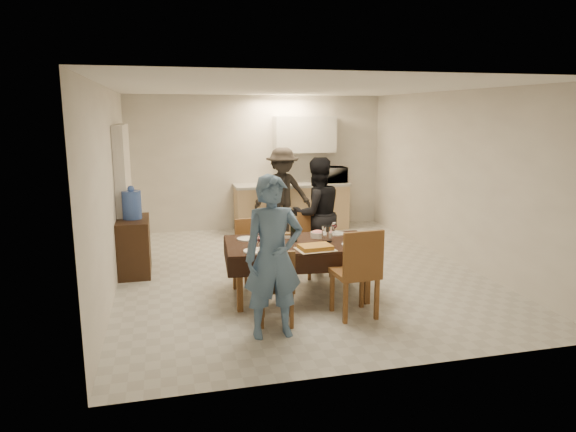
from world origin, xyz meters
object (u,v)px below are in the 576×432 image
(console, at_px, (134,246))
(person_far, at_px, (316,214))
(wine_bottle, at_px, (294,228))
(savoury_tart, at_px, (315,247))
(microwave, at_px, (332,175))
(water_pitcher, at_px, (327,234))
(person_kitchen, at_px, (282,192))
(person_near, at_px, (273,257))
(dining_table, at_px, (299,245))
(water_jug, at_px, (132,205))

(console, distance_m, person_far, 2.66)
(wine_bottle, distance_m, person_far, 1.17)
(savoury_tart, distance_m, person_far, 1.50)
(savoury_tart, bearing_deg, microwave, 68.86)
(microwave, bearing_deg, water_pitcher, 70.52)
(person_kitchen, bearing_deg, savoury_tart, -97.18)
(person_near, bearing_deg, dining_table, 60.91)
(water_pitcher, xyz_separation_m, person_near, (-0.90, -1.00, 0.04))
(console, relative_size, microwave, 1.56)
(microwave, height_order, person_far, person_far)
(console, xyz_separation_m, wine_bottle, (1.99, -1.44, 0.47))
(savoury_tart, height_order, person_near, person_near)
(console, height_order, water_pitcher, water_pitcher)
(console, distance_m, wine_bottle, 2.50)
(person_near, xyz_separation_m, person_far, (1.10, 2.10, -0.01))
(microwave, xyz_separation_m, person_far, (-1.11, -2.61, -0.24))
(water_jug, xyz_separation_m, person_near, (1.49, -2.54, -0.16))
(console, bearing_deg, savoury_tart, -41.17)
(water_pitcher, distance_m, person_kitchen, 3.27)
(person_kitchen, bearing_deg, person_far, -90.08)
(person_far, height_order, person_kitchen, person_far)
(wine_bottle, bearing_deg, dining_table, -45.00)
(person_far, bearing_deg, water_pitcher, 69.93)
(console, xyz_separation_m, microwave, (3.70, 2.17, 0.66))
(microwave, relative_size, person_near, 0.33)
(dining_table, height_order, water_pitcher, water_pitcher)
(dining_table, height_order, person_near, person_near)
(microwave, bearing_deg, person_far, 66.93)
(savoury_tart, bearing_deg, dining_table, 104.74)
(wine_bottle, distance_m, microwave, 4.00)
(wine_bottle, bearing_deg, person_far, 59.04)
(person_near, distance_m, person_kitchen, 4.40)
(console, bearing_deg, person_near, -59.65)
(dining_table, relative_size, console, 2.17)
(dining_table, xyz_separation_m, person_near, (-0.55, -1.05, 0.17))
(dining_table, height_order, person_kitchen, person_kitchen)
(water_pitcher, xyz_separation_m, person_kitchen, (0.20, 3.26, 0.02))
(microwave, xyz_separation_m, person_near, (-2.21, -4.71, -0.22))
(wine_bottle, bearing_deg, water_pitcher, -14.04)
(console, xyz_separation_m, savoury_tart, (2.14, -1.87, 0.33))
(console, xyz_separation_m, water_pitcher, (2.39, -1.54, 0.40))
(person_near, bearing_deg, water_jug, 118.91)
(savoury_tart, xyz_separation_m, microwave, (1.56, 4.04, 0.34))
(water_jug, xyz_separation_m, savoury_tart, (2.14, -1.87, -0.27))
(savoury_tart, bearing_deg, person_kitchen, 82.82)
(water_jug, height_order, person_near, person_near)
(dining_table, relative_size, person_far, 1.13)
(microwave, xyz_separation_m, person_kitchen, (-1.11, -0.45, -0.24))
(console, xyz_separation_m, person_far, (2.59, -0.44, 0.43))
(console, bearing_deg, microwave, 30.45)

